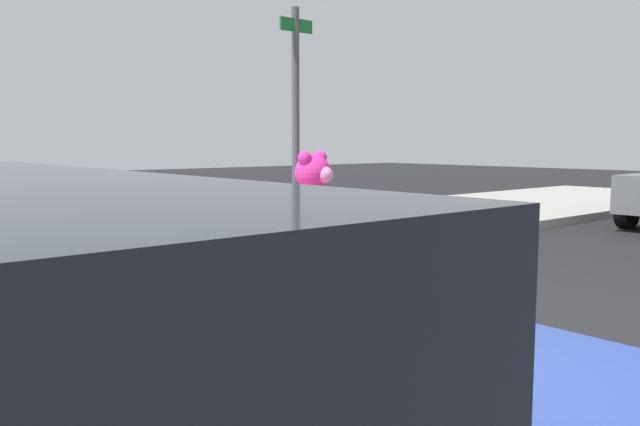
{
  "coord_description": "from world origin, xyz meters",
  "views": [
    {
      "loc": [
        -4.7,
        -2.82,
        1.47
      ],
      "look_at": [
        0.77,
        3.6,
        0.55
      ],
      "focal_mm": 36.11,
      "sensor_mm": 36.0,
      "label": 1
    }
  ],
  "objects_px": {
    "plush_tan": "(352,216)",
    "plush_pink_large": "(315,205)",
    "sign_pole": "(296,116)",
    "plush_lime": "(327,217)",
    "plush_yellow": "(250,225)",
    "plush_white": "(291,211)",
    "plush_lavender": "(223,220)"
  },
  "relations": [
    {
      "from": "plush_white",
      "to": "plush_yellow",
      "type": "height_order",
      "value": "plush_white"
    },
    {
      "from": "sign_pole",
      "to": "plush_yellow",
      "type": "height_order",
      "value": "sign_pole"
    },
    {
      "from": "plush_lime",
      "to": "plush_yellow",
      "type": "relative_size",
      "value": 1.04
    },
    {
      "from": "plush_white",
      "to": "plush_lavender",
      "type": "distance_m",
      "value": 1.4
    },
    {
      "from": "plush_yellow",
      "to": "plush_lavender",
      "type": "distance_m",
      "value": 0.72
    },
    {
      "from": "plush_lavender",
      "to": "plush_lime",
      "type": "bearing_deg",
      "value": -28.24
    },
    {
      "from": "plush_pink_large",
      "to": "plush_yellow",
      "type": "distance_m",
      "value": 0.93
    },
    {
      "from": "plush_pink_large",
      "to": "plush_tan",
      "type": "bearing_deg",
      "value": 24.36
    },
    {
      "from": "sign_pole",
      "to": "plush_tan",
      "type": "relative_size",
      "value": 6.64
    },
    {
      "from": "plush_white",
      "to": "plush_tan",
      "type": "relative_size",
      "value": 1.2
    },
    {
      "from": "sign_pole",
      "to": "plush_pink_large",
      "type": "xyz_separation_m",
      "value": [
        -0.14,
        -0.58,
        -1.21
      ]
    },
    {
      "from": "plush_lime",
      "to": "plush_white",
      "type": "bearing_deg",
      "value": 88.07
    },
    {
      "from": "plush_white",
      "to": "plush_lime",
      "type": "xyz_separation_m",
      "value": [
        -0.03,
        -0.91,
        -0.01
      ]
    },
    {
      "from": "plush_tan",
      "to": "plush_lime",
      "type": "bearing_deg",
      "value": 176.18
    },
    {
      "from": "plush_lime",
      "to": "plush_tan",
      "type": "xyz_separation_m",
      "value": [
        0.5,
        -0.03,
        -0.03
      ]
    },
    {
      "from": "plush_white",
      "to": "plush_yellow",
      "type": "distance_m",
      "value": 1.67
    },
    {
      "from": "plush_white",
      "to": "plush_yellow",
      "type": "bearing_deg",
      "value": -147.56
    },
    {
      "from": "plush_pink_large",
      "to": "sign_pole",
      "type": "bearing_deg",
      "value": 76.49
    },
    {
      "from": "plush_lime",
      "to": "plush_yellow",
      "type": "xyz_separation_m",
      "value": [
        -1.38,
        0.01,
        -0.01
      ]
    },
    {
      "from": "sign_pole",
      "to": "plush_white",
      "type": "bearing_deg",
      "value": 55.95
    },
    {
      "from": "plush_lavender",
      "to": "plush_tan",
      "type": "bearing_deg",
      "value": -22.35
    },
    {
      "from": "plush_yellow",
      "to": "plush_tan",
      "type": "distance_m",
      "value": 1.88
    },
    {
      "from": "plush_tan",
      "to": "plush_lavender",
      "type": "bearing_deg",
      "value": 157.65
    },
    {
      "from": "plush_yellow",
      "to": "plush_tan",
      "type": "xyz_separation_m",
      "value": [
        1.87,
        -0.04,
        -0.02
      ]
    },
    {
      "from": "plush_lavender",
      "to": "plush_pink_large",
      "type": "bearing_deg",
      "value": -64.25
    },
    {
      "from": "plush_white",
      "to": "plush_lavender",
      "type": "height_order",
      "value": "plush_white"
    },
    {
      "from": "plush_pink_large",
      "to": "plush_lime",
      "type": "height_order",
      "value": "plush_pink_large"
    },
    {
      "from": "sign_pole",
      "to": "plush_tan",
      "type": "height_order",
      "value": "sign_pole"
    },
    {
      "from": "sign_pole",
      "to": "plush_pink_large",
      "type": "height_order",
      "value": "sign_pole"
    },
    {
      "from": "plush_tan",
      "to": "plush_pink_large",
      "type": "bearing_deg",
      "value": -155.64
    },
    {
      "from": "plush_pink_large",
      "to": "plush_white",
      "type": "bearing_deg",
      "value": 63.22
    },
    {
      "from": "plush_pink_large",
      "to": "plush_yellow",
      "type": "height_order",
      "value": "plush_pink_large"
    }
  ]
}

